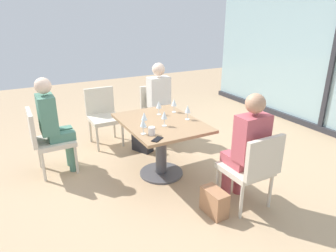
{
  "coord_description": "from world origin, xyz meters",
  "views": [
    {
      "loc": [
        3.11,
        -1.58,
        1.99
      ],
      "look_at": [
        0.0,
        0.1,
        0.65
      ],
      "focal_mm": 32.3,
      "sensor_mm": 36.0,
      "label": 1
    }
  ],
  "objects_px": {
    "chair_side_end": "(103,113)",
    "wine_glass_4": "(164,115)",
    "cell_phone_on_table": "(157,139)",
    "wine_glass_5": "(159,105)",
    "wine_glass_1": "(174,103)",
    "coffee_cup": "(152,131)",
    "person_far_right": "(247,145)",
    "wine_glass_0": "(188,109)",
    "handbag_0": "(214,202)",
    "wine_glass_2": "(143,123)",
    "dining_table_main": "(161,136)",
    "chair_far_right": "(252,166)",
    "person_far_left": "(161,99)",
    "chair_far_left": "(158,110)",
    "person_front_left": "(53,121)",
    "chair_front_left": "(46,138)",
    "wine_glass_3": "(144,116)",
    "handbag_1": "(143,142)"
  },
  "relations": [
    {
      "from": "handbag_0",
      "to": "wine_glass_2",
      "type": "bearing_deg",
      "value": -149.99
    },
    {
      "from": "wine_glass_1",
      "to": "wine_glass_2",
      "type": "xyz_separation_m",
      "value": [
        0.51,
        -0.68,
        0.0
      ]
    },
    {
      "from": "wine_glass_5",
      "to": "chair_side_end",
      "type": "bearing_deg",
      "value": -158.87
    },
    {
      "from": "person_far_left",
      "to": "coffee_cup",
      "type": "xyz_separation_m",
      "value": [
        1.32,
        -0.78,
        0.08
      ]
    },
    {
      "from": "person_far_right",
      "to": "wine_glass_2",
      "type": "height_order",
      "value": "person_far_right"
    },
    {
      "from": "person_far_right",
      "to": "wine_glass_0",
      "type": "relative_size",
      "value": 6.81
    },
    {
      "from": "chair_side_end",
      "to": "wine_glass_1",
      "type": "height_order",
      "value": "wine_glass_1"
    },
    {
      "from": "wine_glass_4",
      "to": "coffee_cup",
      "type": "bearing_deg",
      "value": -54.55
    },
    {
      "from": "person_front_left",
      "to": "coffee_cup",
      "type": "distance_m",
      "value": 1.37
    },
    {
      "from": "chair_side_end",
      "to": "handbag_1",
      "type": "relative_size",
      "value": 2.9
    },
    {
      "from": "wine_glass_3",
      "to": "dining_table_main",
      "type": "bearing_deg",
      "value": 108.3
    },
    {
      "from": "chair_front_left",
      "to": "handbag_1",
      "type": "height_order",
      "value": "chair_front_left"
    },
    {
      "from": "chair_side_end",
      "to": "wine_glass_4",
      "type": "height_order",
      "value": "wine_glass_4"
    },
    {
      "from": "wine_glass_4",
      "to": "wine_glass_2",
      "type": "bearing_deg",
      "value": -70.57
    },
    {
      "from": "dining_table_main",
      "to": "wine_glass_4",
      "type": "xyz_separation_m",
      "value": [
        0.16,
        -0.04,
        0.32
      ]
    },
    {
      "from": "coffee_cup",
      "to": "person_far_left",
      "type": "bearing_deg",
      "value": 149.31
    },
    {
      "from": "chair_far_right",
      "to": "wine_glass_5",
      "type": "distance_m",
      "value": 1.44
    },
    {
      "from": "chair_far_left",
      "to": "person_front_left",
      "type": "bearing_deg",
      "value": -77.57
    },
    {
      "from": "wine_glass_5",
      "to": "chair_front_left",
      "type": "bearing_deg",
      "value": -109.55
    },
    {
      "from": "dining_table_main",
      "to": "handbag_0",
      "type": "xyz_separation_m",
      "value": [
        1.01,
        0.1,
        -0.4
      ]
    },
    {
      "from": "person_far_left",
      "to": "wine_glass_1",
      "type": "xyz_separation_m",
      "value": [
        0.75,
        -0.18,
        0.16
      ]
    },
    {
      "from": "chair_far_right",
      "to": "coffee_cup",
      "type": "bearing_deg",
      "value": -133.94
    },
    {
      "from": "wine_glass_3",
      "to": "handbag_1",
      "type": "height_order",
      "value": "wine_glass_3"
    },
    {
      "from": "wine_glass_1",
      "to": "coffee_cup",
      "type": "relative_size",
      "value": 2.06
    },
    {
      "from": "wine_glass_4",
      "to": "handbag_0",
      "type": "relative_size",
      "value": 0.62
    },
    {
      "from": "wine_glass_0",
      "to": "cell_phone_on_table",
      "type": "xyz_separation_m",
      "value": [
        0.39,
        -0.62,
        -0.13
      ]
    },
    {
      "from": "person_front_left",
      "to": "handbag_0",
      "type": "distance_m",
      "value": 2.21
    },
    {
      "from": "dining_table_main",
      "to": "chair_far_left",
      "type": "bearing_deg",
      "value": 155.47
    },
    {
      "from": "chair_side_end",
      "to": "cell_phone_on_table",
      "type": "relative_size",
      "value": 6.04
    },
    {
      "from": "dining_table_main",
      "to": "person_front_left",
      "type": "relative_size",
      "value": 0.93
    },
    {
      "from": "person_far_right",
      "to": "coffee_cup",
      "type": "height_order",
      "value": "person_far_right"
    },
    {
      "from": "cell_phone_on_table",
      "to": "handbag_1",
      "type": "height_order",
      "value": "cell_phone_on_table"
    },
    {
      "from": "person_far_right",
      "to": "person_front_left",
      "type": "height_order",
      "value": "same"
    },
    {
      "from": "chair_side_end",
      "to": "handbag_0",
      "type": "relative_size",
      "value": 2.9
    },
    {
      "from": "wine_glass_1",
      "to": "wine_glass_3",
      "type": "relative_size",
      "value": 1.0
    },
    {
      "from": "coffee_cup",
      "to": "cell_phone_on_table",
      "type": "relative_size",
      "value": 0.62
    },
    {
      "from": "chair_far_left",
      "to": "person_front_left",
      "type": "distance_m",
      "value": 1.7
    },
    {
      "from": "chair_far_right",
      "to": "cell_phone_on_table",
      "type": "distance_m",
      "value": 1.02
    },
    {
      "from": "chair_side_end",
      "to": "wine_glass_5",
      "type": "height_order",
      "value": "wine_glass_5"
    },
    {
      "from": "chair_far_right",
      "to": "chair_side_end",
      "type": "xyz_separation_m",
      "value": [
        -2.45,
        -0.83,
        0.0
      ]
    },
    {
      "from": "coffee_cup",
      "to": "handbag_0",
      "type": "relative_size",
      "value": 0.3
    },
    {
      "from": "wine_glass_0",
      "to": "cell_phone_on_table",
      "type": "bearing_deg",
      "value": -57.67
    },
    {
      "from": "person_front_left",
      "to": "person_far_left",
      "type": "bearing_deg",
      "value": 98.77
    },
    {
      "from": "wine_glass_2",
      "to": "cell_phone_on_table",
      "type": "bearing_deg",
      "value": 16.54
    },
    {
      "from": "wine_glass_0",
      "to": "handbag_1",
      "type": "height_order",
      "value": "wine_glass_0"
    },
    {
      "from": "dining_table_main",
      "to": "chair_far_right",
      "type": "height_order",
      "value": "chair_far_right"
    },
    {
      "from": "person_far_left",
      "to": "handbag_0",
      "type": "xyz_separation_m",
      "value": [
        1.99,
        -0.39,
        -0.56
      ]
    },
    {
      "from": "wine_glass_3",
      "to": "wine_glass_5",
      "type": "relative_size",
      "value": 1.0
    },
    {
      "from": "wine_glass_2",
      "to": "person_far_left",
      "type": "bearing_deg",
      "value": 145.76
    },
    {
      "from": "chair_front_left",
      "to": "person_front_left",
      "type": "height_order",
      "value": "person_front_left"
    }
  ]
}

